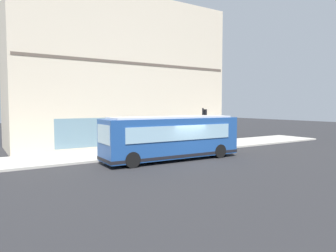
# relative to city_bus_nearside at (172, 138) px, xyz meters

# --- Properties ---
(ground) EXTENTS (120.00, 120.00, 0.00)m
(ground) POSITION_rel_city_bus_nearside_xyz_m (-0.76, -0.67, -1.55)
(ground) COLOR #262628
(sidewalk_curb) EXTENTS (4.89, 40.00, 0.15)m
(sidewalk_curb) POSITION_rel_city_bus_nearside_xyz_m (4.29, -0.67, -1.48)
(sidewalk_curb) COLOR #B2ADA3
(sidewalk_curb) RESTS_ON ground
(building_corner) EXTENTS (7.27, 20.44, 13.76)m
(building_corner) POSITION_rel_city_bus_nearside_xyz_m (10.34, -0.67, 5.32)
(building_corner) COLOR beige
(building_corner) RESTS_ON ground
(city_bus_nearside) EXTENTS (2.79, 10.10, 3.07)m
(city_bus_nearside) POSITION_rel_city_bus_nearside_xyz_m (0.00, 0.00, 0.00)
(city_bus_nearside) COLOR #1E478C
(city_bus_nearside) RESTS_ON ground
(traffic_light_near_corner) EXTENTS (0.32, 0.49, 3.47)m
(traffic_light_near_corner) POSITION_rel_city_bus_nearside_xyz_m (2.41, -4.89, 1.01)
(traffic_light_near_corner) COLOR black
(traffic_light_near_corner) RESTS_ON sidewalk_curb
(fire_hydrant) EXTENTS (0.35, 0.35, 0.74)m
(fire_hydrant) POSITION_rel_city_bus_nearside_xyz_m (3.12, -2.17, -1.04)
(fire_hydrant) COLOR red
(fire_hydrant) RESTS_ON sidewalk_curb
(pedestrian_walking_along_curb) EXTENTS (0.32, 0.32, 1.62)m
(pedestrian_walking_along_curb) POSITION_rel_city_bus_nearside_xyz_m (3.74, 3.87, -0.48)
(pedestrian_walking_along_curb) COLOR #99994C
(pedestrian_walking_along_curb) RESTS_ON sidewalk_curb
(pedestrian_by_light_pole) EXTENTS (0.32, 0.32, 1.83)m
(pedestrian_by_light_pole) POSITION_rel_city_bus_nearside_xyz_m (4.63, -4.90, -0.34)
(pedestrian_by_light_pole) COLOR black
(pedestrian_by_light_pole) RESTS_ON sidewalk_curb
(pedestrian_near_building_entrance) EXTENTS (0.32, 0.32, 1.65)m
(pedestrian_near_building_entrance) POSITION_rel_city_bus_nearside_xyz_m (2.67, -1.23, -0.46)
(pedestrian_near_building_entrance) COLOR #99994C
(pedestrian_near_building_entrance) RESTS_ON sidewalk_curb
(pedestrian_near_hydrant) EXTENTS (0.32, 0.32, 1.70)m
(pedestrian_near_hydrant) POSITION_rel_city_bus_nearside_xyz_m (4.75, -3.24, -0.42)
(pedestrian_near_hydrant) COLOR #B23338
(pedestrian_near_hydrant) RESTS_ON sidewalk_curb
(newspaper_vending_box) EXTENTS (0.44, 0.43, 0.90)m
(newspaper_vending_box) POSITION_rel_city_bus_nearside_xyz_m (5.62, -0.79, -0.95)
(newspaper_vending_box) COLOR #BF3F19
(newspaper_vending_box) RESTS_ON sidewalk_curb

